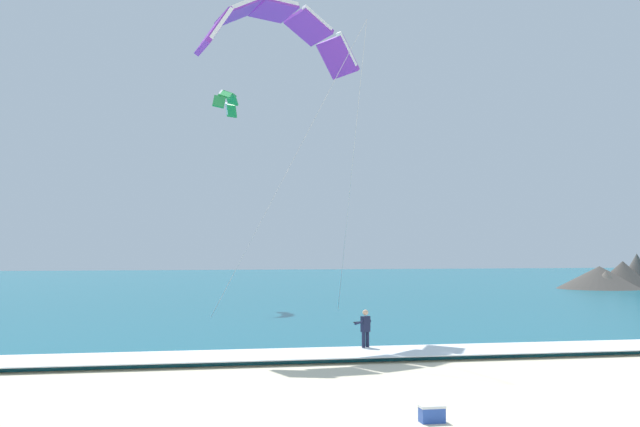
# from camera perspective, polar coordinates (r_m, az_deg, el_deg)

# --- Properties ---
(sea) EXTENTS (200.00, 120.00, 0.20)m
(sea) POSITION_cam_1_polar(r_m,az_deg,el_deg) (88.52, -4.02, -5.09)
(sea) COLOR #146075
(sea) RESTS_ON ground
(surf_foam) EXTENTS (200.00, 3.16, 0.04)m
(surf_foam) POSITION_cam_1_polar(r_m,az_deg,el_deg) (31.07, 10.09, -9.55)
(surf_foam) COLOR white
(surf_foam) RESTS_ON sea
(surfboard) EXTENTS (1.03, 1.45, 0.09)m
(surfboard) POSITION_cam_1_polar(r_m,az_deg,el_deg) (31.14, 3.27, -9.93)
(surfboard) COLOR #239EC6
(surfboard) RESTS_ON ground
(kitesurfer) EXTENTS (0.67, 0.66, 1.69)m
(kitesurfer) POSITION_cam_1_polar(r_m,az_deg,el_deg) (31.05, 3.25, -8.26)
(kitesurfer) COLOR #191E38
(kitesurfer) RESTS_ON ground
(kite_primary) EXTENTS (7.89, 7.27, 14.03)m
(kite_primary) POSITION_cam_1_polar(r_m,az_deg,el_deg) (36.89, -3.08, 13.14)
(kite_primary) COLOR purple
(kite_distant) EXTENTS (2.01, 4.15, 1.56)m
(kite_distant) POSITION_cam_1_polar(r_m,az_deg,el_deg) (55.10, -6.66, 8.06)
(kite_distant) COLOR green
(headland_right) EXTENTS (10.69, 8.89, 3.59)m
(headland_right) POSITION_cam_1_polar(r_m,az_deg,el_deg) (82.51, 20.19, -4.27)
(headland_right) COLOR #665B51
(headland_right) RESTS_ON ground
(cooler_box) EXTENTS (0.58, 0.38, 0.40)m
(cooler_box) POSITION_cam_1_polar(r_m,az_deg,el_deg) (19.26, 8.00, -13.98)
(cooler_box) COLOR #2D51B2
(cooler_box) RESTS_ON ground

